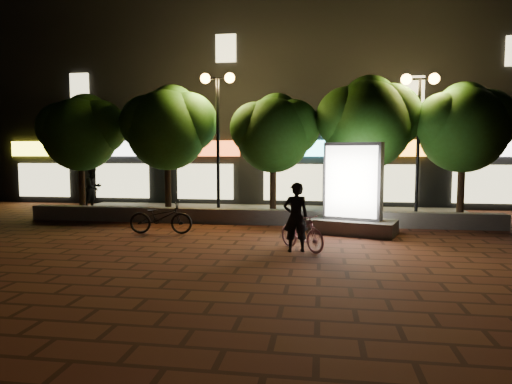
% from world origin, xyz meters
% --- Properties ---
extents(ground, '(80.00, 80.00, 0.00)m').
position_xyz_m(ground, '(0.00, 0.00, 0.00)').
color(ground, '#53291A').
rests_on(ground, ground).
extents(retaining_wall, '(16.00, 0.45, 0.50)m').
position_xyz_m(retaining_wall, '(0.00, 4.00, 0.25)').
color(retaining_wall, slate).
rests_on(retaining_wall, ground).
extents(sidewalk, '(16.00, 5.00, 0.08)m').
position_xyz_m(sidewalk, '(0.00, 6.50, 0.04)').
color(sidewalk, slate).
rests_on(sidewalk, ground).
extents(building_block, '(28.00, 8.12, 11.30)m').
position_xyz_m(building_block, '(-0.01, 12.99, 5.00)').
color(building_block, black).
rests_on(building_block, ground).
extents(tree_far_left, '(3.36, 2.80, 4.63)m').
position_xyz_m(tree_far_left, '(-6.95, 5.46, 3.29)').
color(tree_far_left, '#331E13').
rests_on(tree_far_left, sidewalk).
extents(tree_left, '(3.60, 3.00, 4.89)m').
position_xyz_m(tree_left, '(-3.45, 5.46, 3.44)').
color(tree_left, '#331E13').
rests_on(tree_left, sidewalk).
extents(tree_mid, '(3.24, 2.70, 4.50)m').
position_xyz_m(tree_mid, '(0.55, 5.46, 3.22)').
color(tree_mid, '#331E13').
rests_on(tree_mid, sidewalk).
extents(tree_right, '(3.72, 3.10, 5.07)m').
position_xyz_m(tree_right, '(3.86, 5.46, 3.57)').
color(tree_right, '#331E13').
rests_on(tree_right, sidewalk).
extents(tree_far_right, '(3.48, 2.90, 4.76)m').
position_xyz_m(tree_far_right, '(7.05, 5.46, 3.37)').
color(tree_far_right, '#331E13').
rests_on(tree_far_right, sidewalk).
extents(street_lamp_left, '(1.26, 0.36, 5.18)m').
position_xyz_m(street_lamp_left, '(-1.50, 5.20, 4.03)').
color(street_lamp_left, black).
rests_on(street_lamp_left, sidewalk).
extents(street_lamp_right, '(1.26, 0.36, 4.98)m').
position_xyz_m(street_lamp_right, '(5.50, 5.20, 3.89)').
color(street_lamp_right, black).
rests_on(street_lamp_right, sidewalk).
extents(ad_kiosk, '(2.75, 1.94, 2.70)m').
position_xyz_m(ad_kiosk, '(3.19, 2.71, 1.09)').
color(ad_kiosk, slate).
rests_on(ad_kiosk, ground).
extents(scooter_pink, '(1.40, 1.42, 0.93)m').
position_xyz_m(scooter_pink, '(1.79, 0.15, 0.47)').
color(scooter_pink, '#BD7A9D').
rests_on(scooter_pink, ground).
extents(rider, '(0.70, 0.55, 1.69)m').
position_xyz_m(rider, '(1.65, -0.02, 0.85)').
color(rider, black).
rests_on(rider, ground).
extents(scooter_parked, '(1.92, 0.83, 0.98)m').
position_xyz_m(scooter_parked, '(-2.45, 1.82, 0.49)').
color(scooter_parked, black).
rests_on(scooter_parked, ground).
extents(pedestrian, '(0.85, 0.98, 1.74)m').
position_xyz_m(pedestrian, '(-7.21, 6.65, 0.95)').
color(pedestrian, black).
rests_on(pedestrian, sidewalk).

